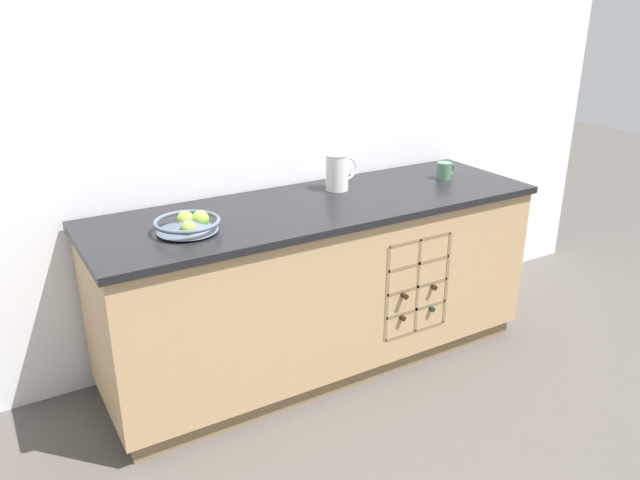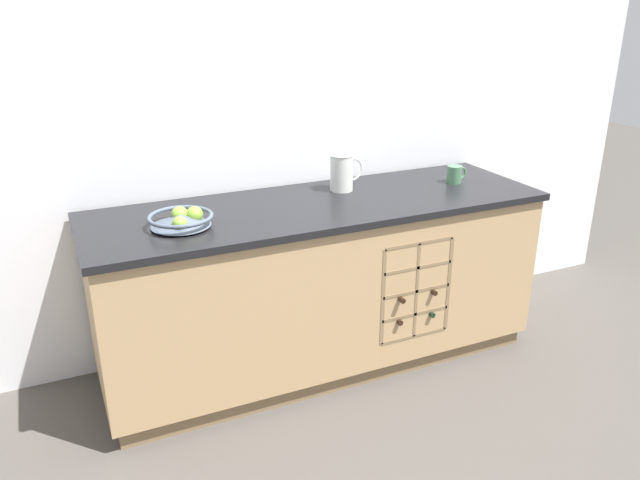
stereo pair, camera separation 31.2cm
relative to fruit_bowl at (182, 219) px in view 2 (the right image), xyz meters
name	(u,v)px [view 2 (the right image)]	position (x,y,z in m)	size (l,w,h in m)	color
ground_plane	(320,359)	(0.69, 0.07, -0.93)	(14.00, 14.00, 0.00)	#4C4742
back_wall	(288,112)	(0.69, 0.47, 0.34)	(4.64, 0.06, 2.55)	white
kitchen_island	(321,284)	(0.70, 0.06, -0.48)	(2.28, 0.72, 0.89)	olive
fruit_bowl	(182,219)	(0.00, 0.00, 0.00)	(0.29, 0.29, 0.08)	#4C5666
white_pitcher	(342,172)	(0.89, 0.21, 0.06)	(0.19, 0.12, 0.19)	silver
ceramic_mug	(455,174)	(1.51, 0.09, 0.01)	(0.12, 0.08, 0.09)	#4C7A56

